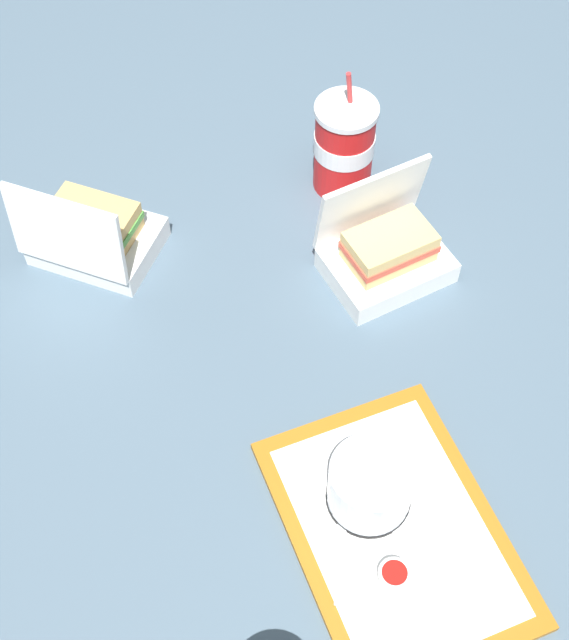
% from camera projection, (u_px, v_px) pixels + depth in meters
% --- Properties ---
extents(ground_plane, '(3.20, 3.20, 0.00)m').
position_uv_depth(ground_plane, '(270.00, 362.00, 1.31)').
color(ground_plane, '#4C6070').
extents(food_tray, '(0.41, 0.31, 0.01)m').
position_uv_depth(food_tray, '(395.00, 532.00, 1.15)').
color(food_tray, '#A56619').
rests_on(food_tray, ground_plane).
extents(cake_container, '(0.11, 0.11, 0.08)m').
position_uv_depth(cake_container, '(367.00, 487.00, 1.14)').
color(cake_container, black).
rests_on(cake_container, food_tray).
extents(ketchup_cup, '(0.04, 0.04, 0.02)m').
position_uv_depth(ketchup_cup, '(394.00, 576.00, 1.09)').
color(ketchup_cup, white).
rests_on(ketchup_cup, food_tray).
extents(napkin_stack, '(0.13, 0.13, 0.00)m').
position_uv_depth(napkin_stack, '(428.00, 521.00, 1.15)').
color(napkin_stack, white).
rests_on(napkin_stack, food_tray).
extents(plastic_fork, '(0.10, 0.07, 0.00)m').
position_uv_depth(plastic_fork, '(340.00, 562.00, 1.12)').
color(plastic_fork, white).
rests_on(plastic_fork, food_tray).
extents(clamshell_sandwich_corner, '(0.15, 0.19, 0.17)m').
position_uv_depth(clamshell_sandwich_corner, '(386.00, 253.00, 1.37)').
color(clamshell_sandwich_corner, white).
rests_on(clamshell_sandwich_corner, ground_plane).
extents(clamshell_sandwich_left, '(0.24, 0.23, 0.18)m').
position_uv_depth(clamshell_sandwich_left, '(93.00, 234.00, 1.39)').
color(clamshell_sandwich_left, white).
rests_on(clamshell_sandwich_left, ground_plane).
extents(soda_cup_right, '(0.10, 0.10, 0.23)m').
position_uv_depth(soda_cup_right, '(344.00, 146.00, 1.45)').
color(soda_cup_right, red).
rests_on(soda_cup_right, ground_plane).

